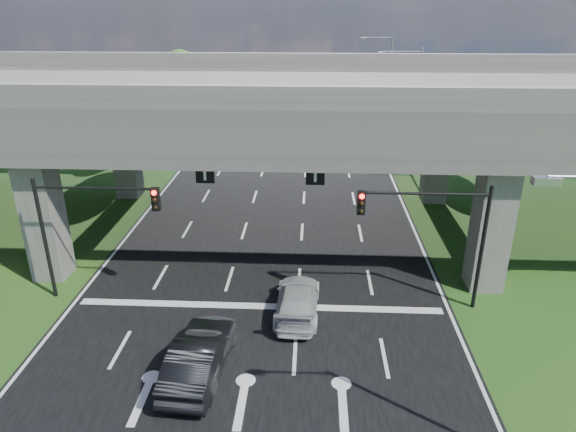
# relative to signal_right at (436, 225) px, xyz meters

# --- Properties ---
(ground) EXTENTS (160.00, 160.00, 0.00)m
(ground) POSITION_rel_signal_right_xyz_m (-7.82, -3.94, -4.19)
(ground) COLOR #1C4917
(ground) RESTS_ON ground
(road) EXTENTS (18.00, 120.00, 0.03)m
(road) POSITION_rel_signal_right_xyz_m (-7.82, 6.06, -4.17)
(road) COLOR black
(road) RESTS_ON ground
(overpass) EXTENTS (80.00, 15.00, 10.00)m
(overpass) POSITION_rel_signal_right_xyz_m (-7.82, 8.06, 3.73)
(overpass) COLOR #3E3B39
(overpass) RESTS_ON ground
(warehouse) EXTENTS (20.00, 10.00, 4.00)m
(warehouse) POSITION_rel_signal_right_xyz_m (-33.82, 31.06, -2.19)
(warehouse) COLOR #9E9E99
(warehouse) RESTS_ON ground
(signal_right) EXTENTS (5.76, 0.54, 6.00)m
(signal_right) POSITION_rel_signal_right_xyz_m (0.00, 0.00, 0.00)
(signal_right) COLOR black
(signal_right) RESTS_ON ground
(signal_left) EXTENTS (5.76, 0.54, 6.00)m
(signal_left) POSITION_rel_signal_right_xyz_m (-15.65, 0.00, 0.00)
(signal_left) COLOR black
(signal_left) RESTS_ON ground
(streetlight_far) EXTENTS (3.38, 0.25, 10.00)m
(streetlight_far) POSITION_rel_signal_right_xyz_m (2.27, 20.06, 1.66)
(streetlight_far) COLOR gray
(streetlight_far) RESTS_ON ground
(streetlight_beyond) EXTENTS (3.38, 0.25, 10.00)m
(streetlight_beyond) POSITION_rel_signal_right_xyz_m (2.27, 36.06, 1.66)
(streetlight_beyond) COLOR gray
(streetlight_beyond) RESTS_ON ground
(tree_left_near) EXTENTS (4.50, 4.50, 7.80)m
(tree_left_near) POSITION_rel_signal_right_xyz_m (-21.78, 22.06, 0.63)
(tree_left_near) COLOR black
(tree_left_near) RESTS_ON ground
(tree_left_mid) EXTENTS (3.91, 3.90, 6.76)m
(tree_left_mid) POSITION_rel_signal_right_xyz_m (-24.78, 30.06, -0.01)
(tree_left_mid) COLOR black
(tree_left_mid) RESTS_ON ground
(tree_left_far) EXTENTS (4.80, 4.80, 8.32)m
(tree_left_far) POSITION_rel_signal_right_xyz_m (-20.78, 38.06, 0.95)
(tree_left_far) COLOR black
(tree_left_far) RESTS_ON ground
(tree_right_near) EXTENTS (4.20, 4.20, 7.28)m
(tree_right_near) POSITION_rel_signal_right_xyz_m (5.22, 24.06, 0.31)
(tree_right_near) COLOR black
(tree_right_near) RESTS_ON ground
(tree_right_mid) EXTENTS (3.91, 3.90, 6.76)m
(tree_right_mid) POSITION_rel_signal_right_xyz_m (8.22, 32.06, -0.01)
(tree_right_mid) COLOR black
(tree_right_mid) RESTS_ON ground
(tree_right_far) EXTENTS (4.50, 4.50, 7.80)m
(tree_right_far) POSITION_rel_signal_right_xyz_m (4.22, 40.06, 0.63)
(tree_right_far) COLOR black
(tree_right_far) RESTS_ON ground
(car_silver) EXTENTS (2.47, 5.13, 1.69)m
(car_silver) POSITION_rel_signal_right_xyz_m (-9.62, -4.95, -3.31)
(car_silver) COLOR #A5A7AD
(car_silver) RESTS_ON road
(car_dark) EXTENTS (2.08, 5.13, 1.66)m
(car_dark) POSITION_rel_signal_right_xyz_m (-9.62, -5.31, -3.33)
(car_dark) COLOR black
(car_dark) RESTS_ON road
(car_white) EXTENTS (2.07, 4.81, 1.38)m
(car_white) POSITION_rel_signal_right_xyz_m (-6.02, -0.94, -3.47)
(car_white) COLOR #B3B3B3
(car_white) RESTS_ON road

